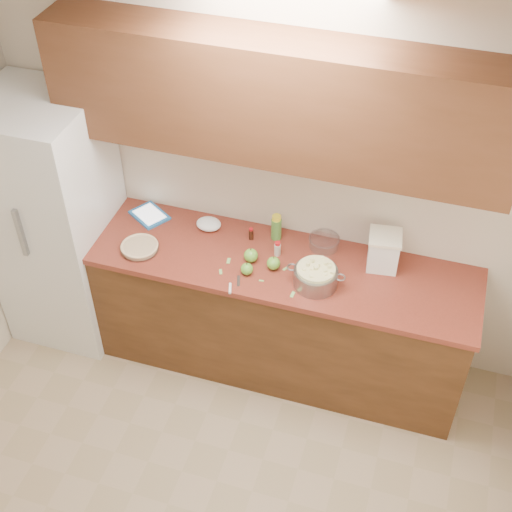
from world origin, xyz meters
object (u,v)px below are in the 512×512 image
(tablet, at_px, (149,215))
(colander, at_px, (316,276))
(pie, at_px, (140,247))
(flour_canister, at_px, (384,250))

(tablet, bearing_deg, colander, 18.61)
(pie, height_order, colander, colander)
(flour_canister, distance_m, tablet, 1.56)
(pie, relative_size, tablet, 0.82)
(flour_canister, height_order, tablet, flour_canister)
(colander, bearing_deg, pie, -178.78)
(flour_canister, bearing_deg, pie, -168.22)
(colander, xyz_separation_m, flour_canister, (0.35, 0.28, 0.06))
(pie, bearing_deg, flour_canister, 11.78)
(flour_canister, relative_size, tablet, 0.79)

